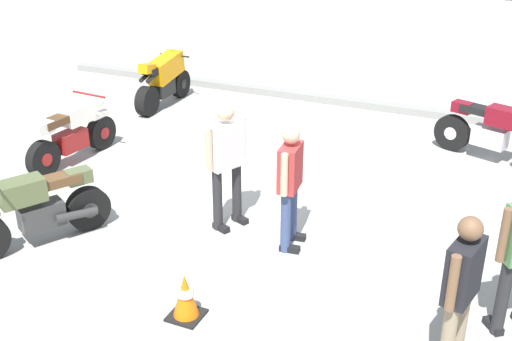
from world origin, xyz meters
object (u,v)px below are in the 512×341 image
Objects in this scene: person_in_black_shirt at (461,287)px; person_in_red_shirt at (290,180)px; motorcycle_orange_sportbike at (164,78)px; person_in_white_shirt at (227,157)px; motorcycle_olive_vintage at (38,210)px; motorcycle_cream_vintage at (72,135)px; motorcycle_maroon_cruiser at (493,132)px; traffic_cone at (185,297)px.

person_in_black_shirt reaches higher than person_in_red_shirt.
person_in_white_shirt is (3.51, -4.08, 0.41)m from motorcycle_orange_sportbike.
person_in_red_shirt is (4.47, -4.24, 0.34)m from motorcycle_orange_sportbike.
person_in_red_shirt reaches higher than motorcycle_olive_vintage.
person_in_black_shirt is at bearing -40.32° from person_in_red_shirt.
motorcycle_cream_vintage is at bearing -172.23° from person_in_white_shirt.
motorcycle_maroon_cruiser is 1.15× the size of person_in_white_shirt.
motorcycle_maroon_cruiser is 7.26m from motorcycle_olive_vintage.
person_in_white_shirt is 1.07× the size of person_in_red_shirt.
traffic_cone is (4.01, -6.10, -0.33)m from motorcycle_orange_sportbike.
motorcycle_olive_vintage is (1.52, -5.52, -0.11)m from motorcycle_orange_sportbike.
motorcycle_orange_sportbike is 1.00× the size of motorcycle_cream_vintage.
motorcycle_orange_sportbike is 1.19× the size of person_in_red_shirt.
traffic_cone is at bearing -160.65° from person_in_black_shirt.
motorcycle_orange_sportbike is at bearing 8.16° from motorcycle_cream_vintage.
motorcycle_orange_sportbike is at bearing 130.02° from person_in_red_shirt.
motorcycle_cream_vintage is at bearing 142.85° from traffic_cone.
motorcycle_cream_vintage and motorcycle_olive_vintage have the same top height.
motorcycle_cream_vintage is 4.44m from person_in_red_shirt.
motorcycle_olive_vintage is 3.24m from person_in_red_shirt.
person_in_red_shirt reaches higher than motorcycle_orange_sportbike.
person_in_black_shirt reaches higher than traffic_cone.
person_in_black_shirt is (6.56, -2.56, 0.46)m from motorcycle_cream_vintage.
motorcycle_olive_vintage is 1.02× the size of person_in_white_shirt.
person_in_white_shirt is 3.30× the size of traffic_cone.
traffic_cone is at bearing -110.34° from person_in_red_shirt.
person_in_white_shirt is at bearing 154.70° from motorcycle_olive_vintage.
motorcycle_maroon_cruiser is 6.35m from traffic_cone.
traffic_cone is at bearing -93.99° from motorcycle_maroon_cruiser.
motorcycle_maroon_cruiser is 1.21× the size of person_in_black_shirt.
person_in_red_shirt is at bearing 13.21° from person_in_white_shirt.
motorcycle_orange_sportbike is 6.17m from person_in_red_shirt.
person_in_red_shirt is at bearing -98.20° from motorcycle_maroon_cruiser.
motorcycle_maroon_cruiser is 1.03× the size of motorcycle_cream_vintage.
person_in_black_shirt is at bearing -4.88° from person_in_white_shirt.
motorcycle_olive_vintage is at bearing -170.36° from person_in_black_shirt.
motorcycle_olive_vintage is 2.56m from traffic_cone.
person_in_white_shirt is (3.33, -0.88, 0.52)m from motorcycle_cream_vintage.
motorcycle_maroon_cruiser is 1.22× the size of person_in_red_shirt.
motorcycle_maroon_cruiser is at bearing -60.51° from motorcycle_cream_vintage.
person_in_white_shirt is at bearing -109.14° from motorcycle_maroon_cruiser.
motorcycle_cream_vintage is 3.69× the size of traffic_cone.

